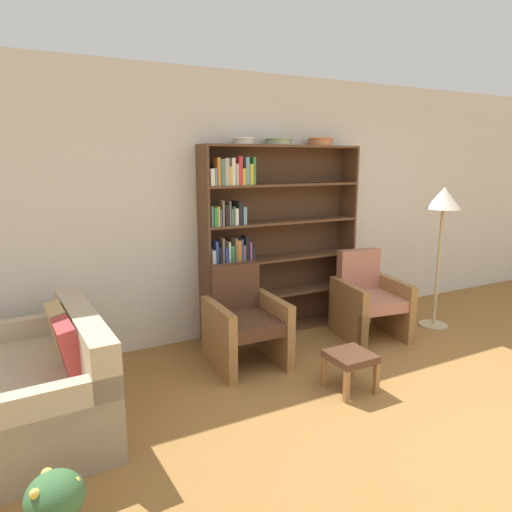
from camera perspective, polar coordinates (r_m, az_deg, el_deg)
ground_plane at (r=3.66m, az=25.81°, el=-20.14°), size 24.00×24.00×0.00m
wall_back at (r=5.13m, az=3.23°, el=6.33°), size 12.00×0.06×2.75m
bookshelf at (r=4.88m, az=1.20°, el=1.50°), size 1.81×0.30×2.02m
bowl_terracotta at (r=4.68m, az=-1.44°, el=14.25°), size 0.21×0.21×0.07m
bowl_olive at (r=4.86m, az=2.85°, el=14.16°), size 0.29×0.29×0.07m
bowl_copper at (r=5.15m, az=8.09°, el=14.03°), size 0.27×0.27×0.09m
couch at (r=3.69m, az=-25.68°, el=-14.71°), size 1.04×1.53×0.81m
armchair_leather at (r=4.27m, az=-1.48°, el=-8.24°), size 0.66×0.69×0.91m
armchair_cushioned at (r=5.07m, az=13.86°, el=-5.33°), size 0.73×0.77×0.91m
floor_lamp at (r=5.41m, az=22.35°, el=5.56°), size 0.37×0.37×1.59m
footstool at (r=3.92m, az=11.69°, el=-12.62°), size 0.34×0.34×0.32m
potted_plant at (r=2.76m, az=-23.76°, el=-26.58°), size 0.29×0.29×0.36m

